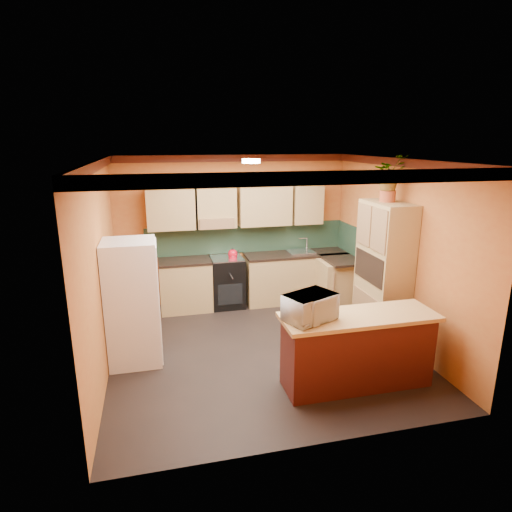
{
  "coord_description": "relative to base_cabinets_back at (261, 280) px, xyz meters",
  "views": [
    {
      "loc": [
        -1.39,
        -5.5,
        2.95
      ],
      "look_at": [
        0.04,
        0.45,
        1.29
      ],
      "focal_mm": 30.0,
      "sensor_mm": 36.0,
      "label": 1
    }
  ],
  "objects": [
    {
      "name": "base_cabinets_back",
      "position": [
        0.0,
        0.0,
        0.0
      ],
      "size": [
        3.65,
        0.6,
        0.88
      ],
      "primitive_type": "cube",
      "color": "tan",
      "rests_on": "ground"
    },
    {
      "name": "sink",
      "position": [
        0.78,
        0.0,
        0.5
      ],
      "size": [
        0.48,
        0.4,
        0.03
      ],
      "primitive_type": "cube",
      "color": "silver",
      "rests_on": "countertop_back"
    },
    {
      "name": "pantry",
      "position": [
        1.41,
        -1.87,
        0.61
      ],
      "size": [
        0.48,
        0.9,
        2.1
      ],
      "primitive_type": "cube",
      "color": "tan",
      "rests_on": "ground"
    },
    {
      "name": "countertop_right",
      "position": [
        1.36,
        -0.57,
        0.46
      ],
      "size": [
        0.62,
        0.8,
        0.04
      ],
      "primitive_type": "cube",
      "color": "black",
      "rests_on": "base_cabinets_right"
    },
    {
      "name": "base_cabinets_right",
      "position": [
        1.36,
        -0.57,
        0.0
      ],
      "size": [
        0.6,
        0.8,
        0.88
      ],
      "primitive_type": "cube",
      "color": "tan",
      "rests_on": "ground"
    },
    {
      "name": "kettle",
      "position": [
        -0.52,
        -0.05,
        0.56
      ],
      "size": [
        0.19,
        0.19,
        0.18
      ],
      "primitive_type": null,
      "rotation": [
        0.0,
        0.0,
        0.14
      ],
      "color": "#B40C1E",
      "rests_on": "stove"
    },
    {
      "name": "room_shell",
      "position": [
        -0.42,
        -1.52,
        1.65
      ],
      "size": [
        4.24,
        4.24,
        2.72
      ],
      "color": "black",
      "rests_on": "ground"
    },
    {
      "name": "fern",
      "position": [
        1.41,
        -1.82,
        2.07
      ],
      "size": [
        0.53,
        0.49,
        0.5
      ],
      "primitive_type": "imported",
      "rotation": [
        0.0,
        0.0,
        0.25
      ],
      "color": "tan",
      "rests_on": "fern_pot"
    },
    {
      "name": "countertop_back",
      "position": [
        0.0,
        -0.0,
        0.46
      ],
      "size": [
        3.65,
        0.62,
        0.04
      ],
      "primitive_type": "cube",
      "color": "black",
      "rests_on": "base_cabinets_back"
    },
    {
      "name": "microwave",
      "position": [
        -0.16,
        -2.97,
        0.65
      ],
      "size": [
        0.68,
        0.59,
        0.32
      ],
      "primitive_type": "imported",
      "rotation": [
        0.0,
        0.0,
        0.42
      ],
      "color": "white",
      "rests_on": "bar_top"
    },
    {
      "name": "fern_pot",
      "position": [
        1.41,
        -1.82,
        1.74
      ],
      "size": [
        0.22,
        0.22,
        0.16
      ],
      "primitive_type": "cylinder",
      "color": "#A44827",
      "rests_on": "pantry"
    },
    {
      "name": "fridge",
      "position": [
        -2.19,
        -1.71,
        0.41
      ],
      "size": [
        0.68,
        0.66,
        1.7
      ],
      "primitive_type": "cube",
      "color": "white",
      "rests_on": "ground"
    },
    {
      "name": "stove",
      "position": [
        -0.62,
        -0.0,
        0.02
      ],
      "size": [
        0.58,
        0.58,
        0.91
      ],
      "primitive_type": "cube",
      "color": "black",
      "rests_on": "ground"
    },
    {
      "name": "bar_top",
      "position": [
        0.48,
        -2.97,
        0.47
      ],
      "size": [
        1.9,
        0.65,
        0.05
      ],
      "primitive_type": "cube",
      "color": "tan",
      "rests_on": "breakfast_bar"
    },
    {
      "name": "breakfast_bar",
      "position": [
        0.48,
        -2.97,
        0.0
      ],
      "size": [
        1.8,
        0.55,
        0.88
      ],
      "primitive_type": "cube",
      "color": "#491511",
      "rests_on": "ground"
    }
  ]
}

